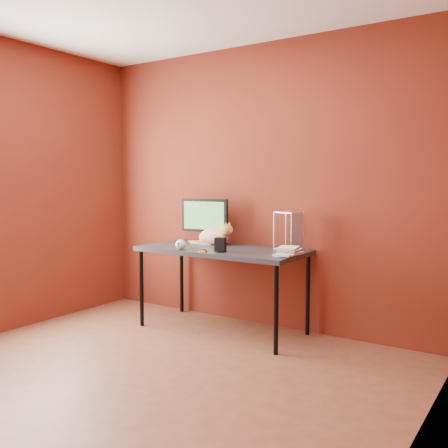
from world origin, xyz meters
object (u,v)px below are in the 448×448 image
Objects in this scene: desk at (222,254)px; skull_mug at (181,245)px; speaker at (220,245)px; cat at (214,236)px; book_stack at (281,204)px; monitor at (204,219)px.

skull_mug is at bearing -130.01° from desk.
speaker is (0.12, -0.21, 0.11)m from desk.
skull_mug is (-0.05, -0.45, -0.03)m from cat.
desk is at bearing 171.68° from book_stack.
speaker is at bearing -42.96° from cat.
desk is 12.26× the size of speaker.
monitor is 1.01m from book_stack.
book_stack is (0.87, 0.20, 0.37)m from skull_mug.
cat is 0.58× the size of book_stack.
monitor is 1.03× the size of cat.
book_stack is at bearing -8.32° from desk.
speaker is at bearing 31.29° from skull_mug.
cat is 0.49m from speaker.
cat is at bearing 140.43° from desk.
desk is at bearing -34.57° from monitor.
speaker reaches higher than desk.
desk is 3.03× the size of monitor.
book_stack is at bearing 30.96° from skull_mug.
monitor is at bearing 175.99° from cat.
cat is at bearing 102.29° from skull_mug.
book_stack reaches higher than desk.
desk is at bearing 68.16° from skull_mug.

